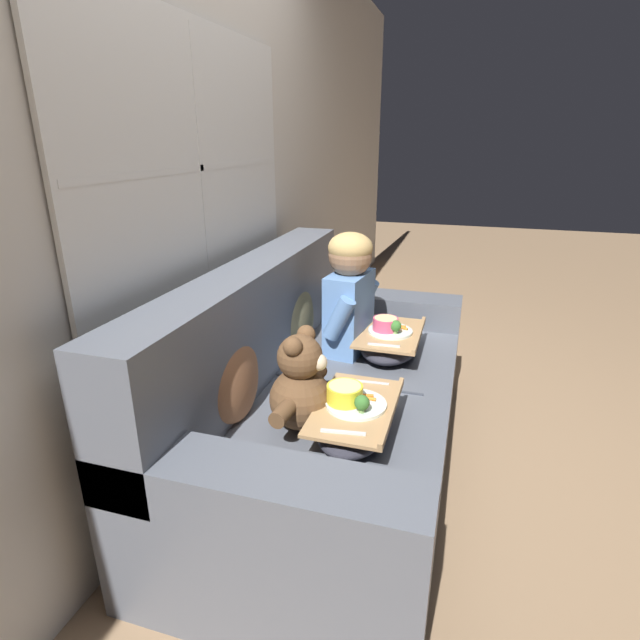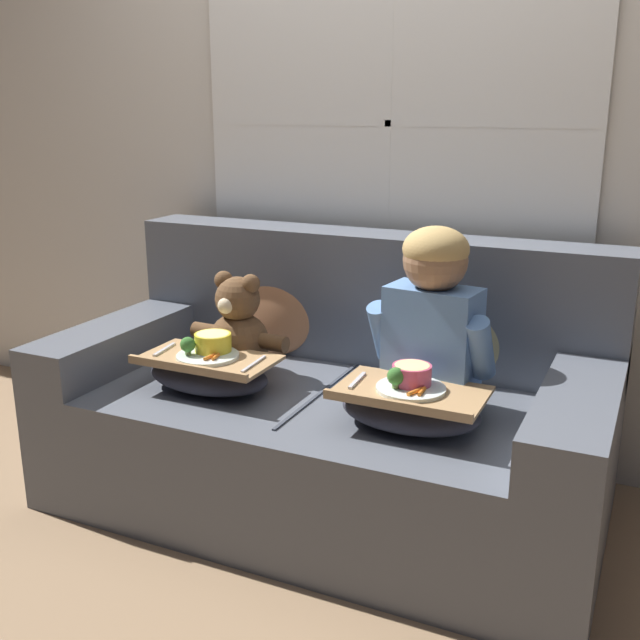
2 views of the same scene
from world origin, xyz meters
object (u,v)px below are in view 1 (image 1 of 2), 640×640
Objects in this scene: throw_pillow_behind_child at (296,310)px; throw_pillow_behind_teddy at (231,371)px; lap_tray_child at (390,342)px; couch at (319,403)px; teddy_bear at (302,387)px; child_figure at (350,288)px; lap_tray_teddy at (355,418)px.

throw_pillow_behind_teddy is (-0.72, 0.00, 0.00)m from throw_pillow_behind_child.
throw_pillow_behind_teddy is 0.87m from lap_tray_child.
throw_pillow_behind_child is at bearing 32.28° from couch.
lap_tray_child is at bearing -15.38° from teddy_bear.
throw_pillow_behind_teddy reaches higher than teddy_bear.
throw_pillow_behind_child reaches higher than lap_tray_child.
child_figure is 0.79m from lap_tray_teddy.
couch reaches higher than teddy_bear.
lap_tray_child reaches higher than lap_tray_teddy.
child_figure reaches higher than lap_tray_child.
teddy_bear is 0.76m from lap_tray_child.
couch is at bearing 7.53° from teddy_bear.
lap_tray_teddy is at bearing -164.44° from child_figure.
couch is at bearing 34.09° from lap_tray_teddy.
lap_tray_child is (0.72, -0.20, -0.09)m from teddy_bear.
lap_tray_child is 0.97× the size of lap_tray_teddy.
teddy_bear is (-0.36, -0.05, 0.27)m from couch.
throw_pillow_behind_teddy is at bearing 159.37° from child_figure.
lap_tray_teddy is (-0.73, -0.20, -0.25)m from child_figure.
lap_tray_teddy is at bearing 179.88° from lap_tray_child.
couch is 3.22× the size of child_figure.
throw_pillow_behind_child reaches higher than lap_tray_teddy.
throw_pillow_behind_child is at bearing 0.00° from throw_pillow_behind_teddy.
lap_tray_child is 0.72m from lap_tray_teddy.
couch reaches higher than lap_tray_teddy.
throw_pillow_behind_child is 1.00× the size of throw_pillow_behind_teddy.
teddy_bear is 0.90× the size of lap_tray_child.
teddy_bear is (-0.72, -0.00, -0.16)m from child_figure.
couch is 4.10× the size of lap_tray_teddy.
teddy_bear is at bearing -179.67° from child_figure.
throw_pillow_behind_teddy is at bearing 180.00° from throw_pillow_behind_child.
child_figure reaches higher than throw_pillow_behind_teddy.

